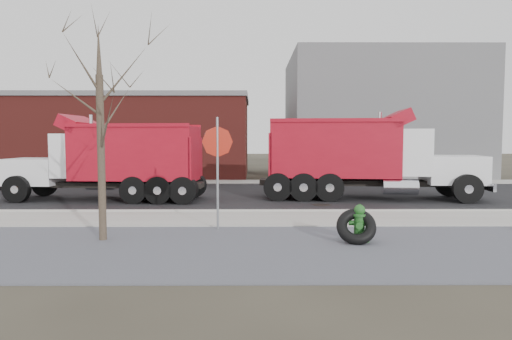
{
  "coord_description": "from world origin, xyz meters",
  "views": [
    {
      "loc": [
        0.47,
        -13.57,
        2.5
      ],
      "look_at": [
        0.55,
        2.11,
        1.4
      ],
      "focal_mm": 32.0,
      "sensor_mm": 36.0,
      "label": 1
    }
  ],
  "objects_px": {
    "stop_sign": "(217,154)",
    "dump_truck_red_a": "(362,155)",
    "fire_hydrant": "(359,225)",
    "truck_tire": "(356,226)",
    "dump_truck_red_b": "(113,158)"
  },
  "relations": [
    {
      "from": "truck_tire",
      "to": "stop_sign",
      "type": "height_order",
      "value": "stop_sign"
    },
    {
      "from": "dump_truck_red_a",
      "to": "dump_truck_red_b",
      "type": "distance_m",
      "value": 10.07
    },
    {
      "from": "fire_hydrant",
      "to": "truck_tire",
      "type": "bearing_deg",
      "value": -115.84
    },
    {
      "from": "fire_hydrant",
      "to": "dump_truck_red_a",
      "type": "relative_size",
      "value": 0.1
    },
    {
      "from": "truck_tire",
      "to": "dump_truck_red_b",
      "type": "xyz_separation_m",
      "value": [
        -8.06,
        7.58,
        1.3
      ]
    },
    {
      "from": "fire_hydrant",
      "to": "truck_tire",
      "type": "relative_size",
      "value": 0.9
    },
    {
      "from": "fire_hydrant",
      "to": "dump_truck_red_b",
      "type": "xyz_separation_m",
      "value": [
        -8.16,
        7.45,
        1.29
      ]
    },
    {
      "from": "truck_tire",
      "to": "dump_truck_red_b",
      "type": "relative_size",
      "value": 0.13
    },
    {
      "from": "fire_hydrant",
      "to": "truck_tire",
      "type": "distance_m",
      "value": 0.17
    },
    {
      "from": "stop_sign",
      "to": "dump_truck_red_a",
      "type": "distance_m",
      "value": 8.39
    },
    {
      "from": "fire_hydrant",
      "to": "truck_tire",
      "type": "xyz_separation_m",
      "value": [
        -0.1,
        -0.13,
        -0.01
      ]
    },
    {
      "from": "stop_sign",
      "to": "dump_truck_red_a",
      "type": "xyz_separation_m",
      "value": [
        5.4,
        6.42,
        -0.23
      ]
    },
    {
      "from": "stop_sign",
      "to": "fire_hydrant",
      "type": "bearing_deg",
      "value": -11.85
    },
    {
      "from": "truck_tire",
      "to": "dump_truck_red_a",
      "type": "distance_m",
      "value": 8.35
    },
    {
      "from": "stop_sign",
      "to": "dump_truck_red_a",
      "type": "bearing_deg",
      "value": 60.32
    }
  ]
}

